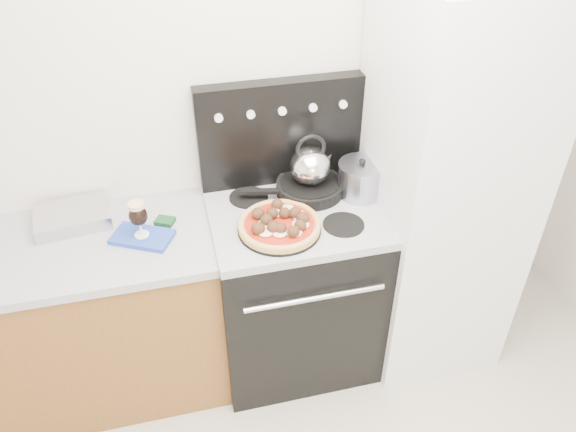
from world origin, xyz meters
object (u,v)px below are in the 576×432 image
object	(u,v)px
skillet	(310,187)
pizza_pan	(280,229)
beer_glass	(139,219)
fridge	(442,188)
stock_pot	(361,180)
oven_mitt	(142,237)
pizza	(279,223)
stove_body	(294,289)
tea_kettle	(310,163)
base_cabinet	(62,327)

from	to	relation	value
skillet	pizza_pan	bearing A→B (deg)	-129.40
beer_glass	fridge	bearing A→B (deg)	-0.44
beer_glass	stock_pot	xyz separation A→B (m)	(1.00, 0.08, -0.01)
fridge	beer_glass	distance (m)	1.37
fridge	oven_mitt	world-z (taller)	fridge
skillet	pizza	bearing A→B (deg)	-129.40
stove_body	oven_mitt	distance (m)	0.82
fridge	pizza	world-z (taller)	fridge
stove_body	tea_kettle	size ratio (longest dim) A/B	4.27
fridge	stock_pot	xyz separation A→B (m)	(-0.37, 0.09, 0.04)
stock_pot	skillet	bearing A→B (deg)	164.21
beer_glass	pizza_pan	size ratio (longest dim) A/B	0.47
base_cabinet	beer_glass	world-z (taller)	beer_glass
beer_glass	oven_mitt	bearing A→B (deg)	0.00
pizza_pan	pizza	bearing A→B (deg)	0.00
fridge	pizza_pan	bearing A→B (deg)	-173.29
tea_kettle	oven_mitt	bearing A→B (deg)	-173.75
base_cabinet	tea_kettle	bearing A→B (deg)	4.80
skillet	stock_pot	bearing A→B (deg)	-15.79
stove_body	pizza_pan	distance (m)	0.51
fridge	skillet	world-z (taller)	fridge
tea_kettle	pizza_pan	bearing A→B (deg)	-133.51
fridge	skillet	size ratio (longest dim) A/B	6.09
stock_pot	fridge	bearing A→B (deg)	-13.40
tea_kettle	stock_pot	distance (m)	0.25
fridge	tea_kettle	xyz separation A→B (m)	(-0.59, 0.15, 0.13)
stove_body	stock_pot	world-z (taller)	stock_pot
pizza_pan	oven_mitt	bearing A→B (deg)	169.67
oven_mitt	stove_body	bearing A→B (deg)	1.25
stock_pot	oven_mitt	bearing A→B (deg)	-175.53
stove_body	pizza	size ratio (longest dim) A/B	2.52
pizza	stock_pot	size ratio (longest dim) A/B	1.70
fridge	tea_kettle	world-z (taller)	fridge
stove_body	skillet	xyz separation A→B (m)	(0.11, 0.13, 0.51)
pizza	beer_glass	bearing A→B (deg)	169.67
pizza_pan	stock_pot	world-z (taller)	stock_pot
oven_mitt	pizza_pan	xyz separation A→B (m)	(0.57, -0.10, 0.02)
stove_body	fridge	bearing A→B (deg)	-2.05
oven_mitt	pizza_pan	distance (m)	0.58
fridge	skillet	xyz separation A→B (m)	(-0.59, 0.15, -0.00)
stove_body	oven_mitt	bearing A→B (deg)	-178.75
fridge	pizza_pan	world-z (taller)	fridge
pizza	fridge	bearing A→B (deg)	6.71
oven_mitt	pizza_pan	bearing A→B (deg)	-10.33
stock_pot	pizza	bearing A→B (deg)	-156.86
pizza	base_cabinet	bearing A→B (deg)	171.89
beer_glass	pizza	bearing A→B (deg)	-10.33
stock_pot	stove_body	bearing A→B (deg)	-169.12
beer_glass	pizza_pan	xyz separation A→B (m)	(0.57, -0.10, -0.08)
oven_mitt	stock_pot	xyz separation A→B (m)	(1.00, 0.08, 0.08)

